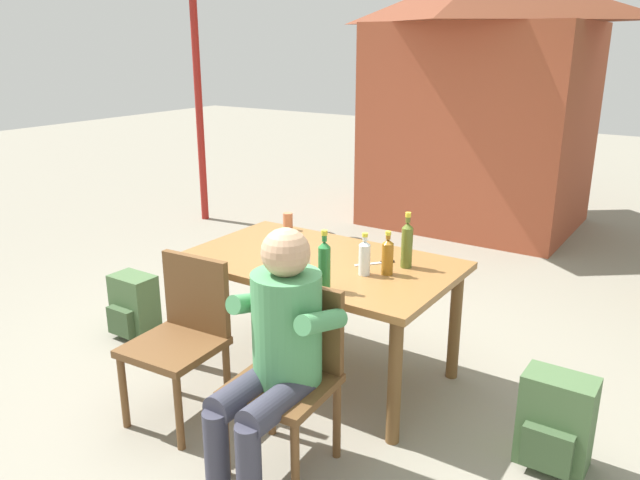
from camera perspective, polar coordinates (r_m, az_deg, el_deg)
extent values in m
plane|color=gray|center=(3.95, 0.00, -11.85)|extent=(24.00, 24.00, 0.00)
cube|color=olive|center=(3.65, 0.00, -2.09)|extent=(1.56, 0.94, 0.04)
cylinder|color=brown|center=(3.93, -11.82, -6.74)|extent=(0.07, 0.07, 0.69)
cylinder|color=brown|center=(3.18, 6.82, -12.69)|extent=(0.07, 0.07, 0.69)
cylinder|color=brown|center=(4.46, -4.74, -3.40)|extent=(0.07, 0.07, 0.69)
cylinder|color=brown|center=(3.82, 12.21, -7.55)|extent=(0.07, 0.07, 0.69)
cube|color=brown|center=(2.96, -3.54, -13.20)|extent=(0.47, 0.47, 0.04)
cube|color=brown|center=(3.00, -1.52, -7.74)|extent=(0.42, 0.07, 0.42)
cylinder|color=brown|center=(3.05, -8.65, -17.40)|extent=(0.04, 0.04, 0.41)
cylinder|color=brown|center=(2.87, -2.29, -19.75)|extent=(0.04, 0.04, 0.41)
cylinder|color=brown|center=(3.30, -4.45, -14.22)|extent=(0.04, 0.04, 0.41)
cylinder|color=brown|center=(3.13, 1.55, -16.09)|extent=(0.04, 0.04, 0.41)
cube|color=brown|center=(3.38, -13.24, -9.48)|extent=(0.47, 0.47, 0.04)
cube|color=brown|center=(3.42, -11.23, -4.78)|extent=(0.42, 0.07, 0.42)
cylinder|color=brown|center=(3.50, -17.48, -13.10)|extent=(0.04, 0.04, 0.41)
cylinder|color=brown|center=(3.26, -12.75, -15.13)|extent=(0.04, 0.04, 0.41)
cylinder|color=brown|center=(3.72, -13.16, -10.71)|extent=(0.04, 0.04, 0.41)
cylinder|color=brown|center=(3.50, -8.48, -12.38)|extent=(0.04, 0.04, 0.41)
cylinder|color=#4C935B|center=(2.86, -3.04, -7.96)|extent=(0.32, 0.32, 0.52)
sphere|color=tan|center=(2.72, -3.16, -1.14)|extent=(0.22, 0.22, 0.22)
cylinder|color=#383847|center=(2.90, -6.85, -13.56)|extent=(0.14, 0.40, 0.14)
cylinder|color=#383847|center=(2.90, -9.38, -18.99)|extent=(0.11, 0.11, 0.45)
cylinder|color=#4C935B|center=(2.94, -6.04, -5.67)|extent=(0.09, 0.31, 0.16)
cylinder|color=#383847|center=(2.80, -3.95, -14.69)|extent=(0.14, 0.40, 0.14)
cylinder|color=#383847|center=(2.80, -6.49, -20.35)|extent=(0.11, 0.11, 0.45)
cylinder|color=#4C935B|center=(2.73, 0.15, -7.45)|extent=(0.09, 0.31, 0.16)
cylinder|color=white|center=(3.39, 4.08, -1.82)|extent=(0.06, 0.06, 0.17)
cone|color=white|center=(3.36, 4.11, -0.26)|extent=(0.06, 0.06, 0.02)
cylinder|color=white|center=(3.36, 4.12, 0.12)|extent=(0.03, 0.03, 0.02)
cylinder|color=yellow|center=(3.35, 4.13, 0.47)|extent=(0.03, 0.03, 0.02)
cylinder|color=#996019|center=(3.41, 6.17, -1.72)|extent=(0.06, 0.06, 0.18)
cone|color=#996019|center=(3.38, 6.23, -0.13)|extent=(0.06, 0.06, 0.02)
cylinder|color=#996019|center=(3.37, 6.24, 0.27)|extent=(0.03, 0.03, 0.02)
cylinder|color=yellow|center=(3.37, 6.25, 0.62)|extent=(0.03, 0.03, 0.02)
cylinder|color=#566623|center=(3.52, 7.92, -0.70)|extent=(0.06, 0.06, 0.23)
cone|color=#566623|center=(3.48, 8.01, 1.34)|extent=(0.06, 0.06, 0.03)
cylinder|color=#566623|center=(3.47, 8.03, 1.84)|extent=(0.03, 0.03, 0.03)
cylinder|color=yellow|center=(3.47, 8.05, 2.30)|extent=(0.03, 0.03, 0.03)
cylinder|color=#287A38|center=(3.17, 0.40, -2.62)|extent=(0.06, 0.06, 0.23)
cone|color=#287A38|center=(3.13, 0.40, -0.39)|extent=(0.06, 0.06, 0.03)
cylinder|color=#287A38|center=(3.12, 0.40, 0.17)|extent=(0.03, 0.03, 0.03)
cylinder|color=yellow|center=(3.11, 0.40, 0.67)|extent=(0.03, 0.03, 0.03)
cylinder|color=white|center=(3.46, -1.42, -2.10)|extent=(0.07, 0.07, 0.09)
cylinder|color=#BC6B47|center=(4.21, -2.95, 1.71)|extent=(0.06, 0.06, 0.12)
cube|color=silver|center=(3.57, 4.54, -2.20)|extent=(0.13, 0.15, 0.01)
cube|color=black|center=(3.61, 6.18, -1.98)|extent=(0.07, 0.07, 0.01)
cube|color=#47663D|center=(3.27, 20.73, -15.18)|extent=(0.33, 0.20, 0.47)
cube|color=#395130|center=(3.21, 19.98, -17.58)|extent=(0.23, 0.06, 0.21)
cube|color=#47663D|center=(4.50, -16.54, -5.70)|extent=(0.30, 0.20, 0.43)
cube|color=#395130|center=(4.46, -17.72, -7.13)|extent=(0.21, 0.06, 0.19)
cube|color=#9E472D|center=(7.06, 14.29, 9.99)|extent=(2.12, 1.67, 2.13)
cylinder|color=maroon|center=(7.07, -10.96, 11.44)|extent=(0.08, 0.08, 2.42)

